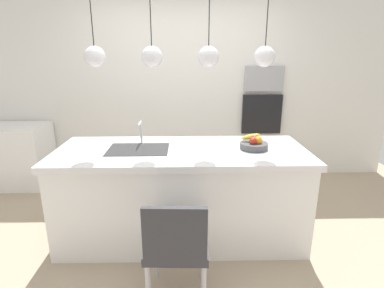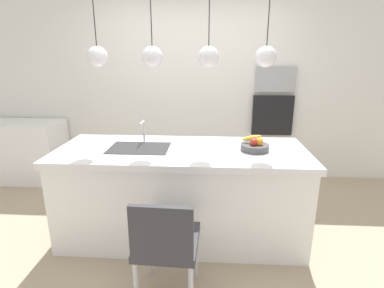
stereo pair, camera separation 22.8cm
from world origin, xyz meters
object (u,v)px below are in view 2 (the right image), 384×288
object	(u,v)px
oven	(272,115)
microwave	(275,79)
chair_near	(166,242)
fruit_bowl	(255,145)

from	to	relation	value
oven	microwave	bearing A→B (deg)	0.00
microwave	chair_near	size ratio (longest dim) A/B	0.63
fruit_bowl	microwave	xyz separation A→B (m)	(0.46, 1.58, 0.47)
microwave	chair_near	world-z (taller)	microwave
oven	chair_near	xyz separation A→B (m)	(-1.16, -2.46, -0.43)
fruit_bowl	microwave	distance (m)	1.71
oven	chair_near	size ratio (longest dim) A/B	0.65
fruit_bowl	oven	distance (m)	1.65
oven	chair_near	bearing A→B (deg)	-115.30
fruit_bowl	microwave	bearing A→B (deg)	73.80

